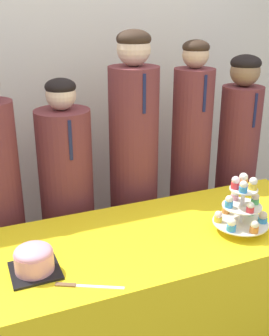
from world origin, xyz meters
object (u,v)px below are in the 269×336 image
(round_cake, at_px, (34,259))
(student_3, at_px, (190,168))
(cupcake_stand, at_px, (242,206))
(cake_knife, at_px, (78,286))
(student_4, at_px, (236,167))
(student_2, at_px, (134,173))
(student_1, at_px, (68,204))

(round_cake, xyz_separation_m, student_3, (1.15, 0.71, -0.02))
(cupcake_stand, relative_size, student_3, 0.18)
(cake_knife, relative_size, student_4, 0.17)
(round_cake, height_order, student_4, student_4)
(student_2, bearing_deg, cake_knife, -124.71)
(student_4, bearing_deg, student_2, 180.00)
(cake_knife, height_order, student_4, student_4)
(round_cake, bearing_deg, student_4, 24.98)
(cupcake_stand, bearing_deg, student_1, 132.90)
(round_cake, relative_size, student_3, 0.13)
(student_3, bearing_deg, student_1, 180.00)
(student_1, height_order, student_2, student_2)
(cupcake_stand, distance_m, student_4, 0.91)
(student_3, bearing_deg, cake_knife, -139.07)
(cake_knife, xyz_separation_m, student_1, (0.18, 0.87, -0.07))
(student_2, bearing_deg, student_3, -0.00)
(student_4, bearing_deg, cake_knife, -147.66)
(cake_knife, bearing_deg, student_3, 68.34)
(student_2, bearing_deg, cupcake_stand, -70.48)
(student_3, bearing_deg, student_4, 0.00)
(round_cake, bearing_deg, student_3, 31.67)
(cupcake_stand, distance_m, student_2, 0.80)
(cake_knife, distance_m, student_1, 0.89)
(cake_knife, relative_size, student_3, 0.16)
(student_3, relative_size, student_4, 1.07)
(student_1, bearing_deg, student_3, -0.00)
(student_1, bearing_deg, student_2, 0.00)
(round_cake, height_order, cupcake_stand, cupcake_stand)
(student_1, relative_size, student_4, 0.95)
(cupcake_stand, relative_size, student_1, 0.21)
(cake_knife, distance_m, student_3, 1.33)
(cupcake_stand, height_order, student_3, student_3)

